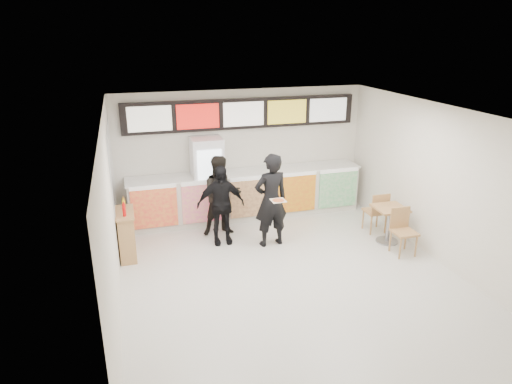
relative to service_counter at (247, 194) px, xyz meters
name	(u,v)px	position (x,y,z in m)	size (l,w,h in m)	color
floor	(292,280)	(0.00, -3.09, -0.57)	(7.00, 7.00, 0.00)	beige
ceiling	(297,115)	(0.00, -3.09, 2.43)	(7.00, 7.00, 0.00)	white
wall_back	(242,153)	(0.00, 0.41, 0.93)	(6.00, 6.00, 0.00)	silver
wall_left	(111,222)	(-3.00, -3.09, 0.93)	(7.00, 7.00, 0.00)	silver
wall_right	(444,186)	(3.00, -3.09, 0.93)	(7.00, 7.00, 0.00)	silver
service_counter	(247,194)	(0.00, 0.00, 0.00)	(5.56, 0.77, 1.14)	silver
menu_board	(243,114)	(0.00, 0.32, 1.88)	(5.50, 0.14, 0.70)	black
drinks_fridge	(208,181)	(-0.93, 0.02, 0.43)	(0.70, 0.67, 2.00)	white
mirror_panel	(111,164)	(-2.99, -0.64, 1.18)	(0.01, 2.00, 1.50)	#B2B7BF
customer_main	(271,200)	(0.07, -1.59, 0.42)	(0.72, 0.47, 1.98)	black
customer_left	(222,196)	(-0.78, -0.78, 0.32)	(0.86, 0.67, 1.78)	black
customer_mid	(221,205)	(-0.90, -1.21, 0.28)	(1.00, 0.42, 1.70)	black
pizza_slice	(278,200)	(0.07, -2.04, 0.58)	(0.36, 0.36, 0.02)	beige
cafe_table	(389,218)	(2.50, -2.18, -0.02)	(0.65, 1.61, 0.94)	#AF8450
condiment_ledge	(127,234)	(-2.82, -1.30, -0.09)	(0.35, 0.85, 1.14)	#AF8450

